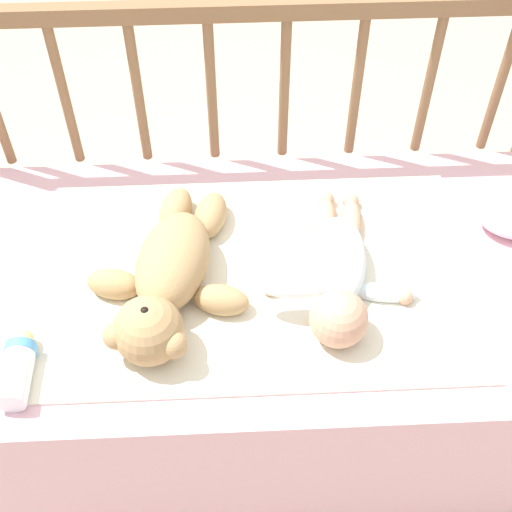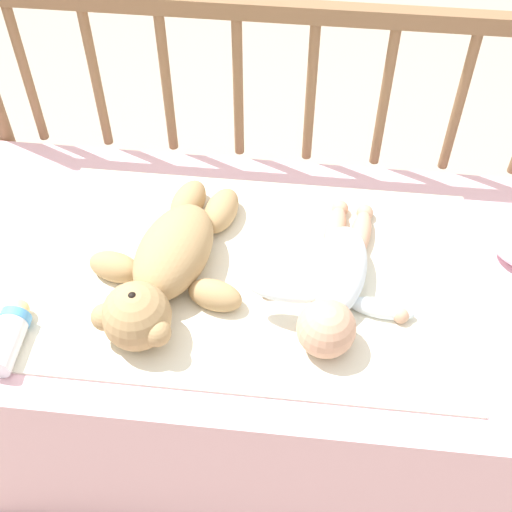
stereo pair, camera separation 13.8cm
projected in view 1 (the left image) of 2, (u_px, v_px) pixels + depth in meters
The scene contains 7 objects.
ground_plane at pixel (256, 408), 1.85m from camera, with size 12.00×12.00×0.00m, color tan.
crib_mattress at pixel (256, 350), 1.64m from camera, with size 1.32×0.68×0.55m.
crib_rail at pixel (248, 116), 1.58m from camera, with size 1.32×0.04×0.94m.
blanket at pixel (257, 276), 1.42m from camera, with size 0.86×0.54×0.01m.
teddy_bear at pixel (168, 278), 1.35m from camera, with size 0.32×0.45×0.13m.
baby at pixel (339, 274), 1.37m from camera, with size 0.32×0.41×0.11m.
baby_bottle at pixel (17, 367), 1.26m from camera, with size 0.06×0.15×0.06m.
Camera 1 is at (-0.04, -0.89, 1.67)m, focal length 50.00 mm.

